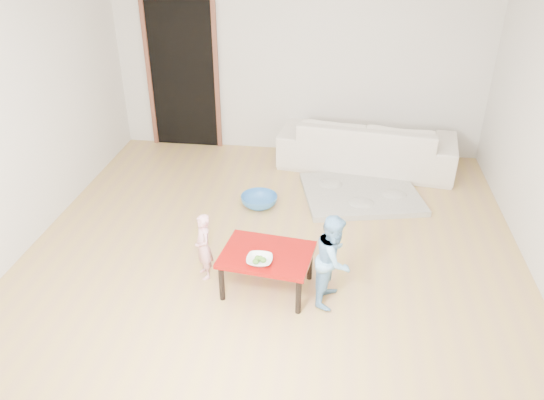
% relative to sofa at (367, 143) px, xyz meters
% --- Properties ---
extents(floor, '(5.00, 5.00, 0.01)m').
position_rel_sofa_xyz_m(floor, '(-0.96, -2.05, -0.33)').
color(floor, tan).
rests_on(floor, ground).
extents(back_wall, '(5.00, 0.02, 2.60)m').
position_rel_sofa_xyz_m(back_wall, '(-0.96, 0.45, 0.97)').
color(back_wall, beige).
rests_on(back_wall, floor).
extents(left_wall, '(0.02, 5.00, 2.60)m').
position_rel_sofa_xyz_m(left_wall, '(-3.46, -2.05, 0.97)').
color(left_wall, beige).
rests_on(left_wall, floor).
extents(doorway, '(1.02, 0.08, 2.11)m').
position_rel_sofa_xyz_m(doorway, '(-2.56, 0.43, 0.69)').
color(doorway, brown).
rests_on(doorway, back_wall).
extents(sofa, '(2.36, 1.17, 0.66)m').
position_rel_sofa_xyz_m(sofa, '(0.00, 0.00, 0.00)').
color(sofa, silver).
rests_on(sofa, floor).
extents(cushion, '(0.52, 0.48, 0.12)m').
position_rel_sofa_xyz_m(cushion, '(-0.27, -0.17, 0.16)').
color(cushion, orange).
rests_on(cushion, sofa).
extents(red_table, '(0.86, 0.69, 0.40)m').
position_rel_sofa_xyz_m(red_table, '(-0.94, -2.76, -0.13)').
color(red_table, maroon).
rests_on(red_table, floor).
extents(bowl, '(0.22, 0.22, 0.05)m').
position_rel_sofa_xyz_m(bowl, '(-0.98, -2.91, 0.09)').
color(bowl, white).
rests_on(bowl, red_table).
extents(broccoli, '(0.12, 0.12, 0.06)m').
position_rel_sofa_xyz_m(broccoli, '(-0.98, -2.91, 0.09)').
color(broccoli, '#2D5919').
rests_on(broccoli, red_table).
extents(child_pink, '(0.26, 0.29, 0.66)m').
position_rel_sofa_xyz_m(child_pink, '(-1.55, -2.64, -0.00)').
color(child_pink, '#E06673').
rests_on(child_pink, floor).
extents(child_blue, '(0.41, 0.48, 0.86)m').
position_rel_sofa_xyz_m(child_blue, '(-0.35, -2.82, 0.10)').
color(child_blue, '#57A2CB').
rests_on(child_blue, floor).
extents(basin, '(0.43, 0.43, 0.13)m').
position_rel_sofa_xyz_m(basin, '(-1.25, -1.26, -0.26)').
color(basin, '#3071B8').
rests_on(basin, floor).
extents(blanket, '(1.56, 1.39, 0.07)m').
position_rel_sofa_xyz_m(blanket, '(-0.06, -0.86, -0.30)').
color(blanket, '#B7B4A2').
rests_on(blanket, floor).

